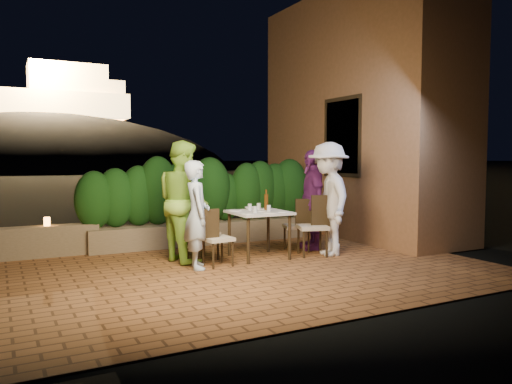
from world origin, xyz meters
TOP-DOWN VIEW (x-y plane):
  - ground at (0.00, 0.00)m, footprint 400.00×400.00m
  - terrace_floor at (0.00, 0.50)m, footprint 7.00×6.00m
  - building_wall at (3.60, 2.00)m, footprint 1.60×5.00m
  - window_pane at (2.82, 1.50)m, footprint 0.08×1.00m
  - window_frame at (2.81, 1.50)m, footprint 0.06×1.15m
  - planter at (0.20, 2.30)m, footprint 4.20×0.55m
  - hedge at (0.20, 2.30)m, footprint 4.00×0.70m
  - parapet at (-2.80, 2.30)m, footprint 2.20×0.30m
  - hill at (2.00, 60.00)m, footprint 52.00×40.00m
  - fortress at (2.00, 60.00)m, footprint 26.00×8.00m
  - dining_table at (0.50, 0.63)m, footprint 0.89×0.89m
  - plate_nw at (0.18, 0.38)m, footprint 0.20×0.20m
  - plate_sw at (0.20, 0.88)m, footprint 0.24×0.24m
  - plate_ne at (0.76, 0.37)m, footprint 0.24×0.24m
  - plate_se at (0.75, 0.84)m, footprint 0.22×0.22m
  - plate_centre at (0.53, 0.64)m, footprint 0.21×0.21m
  - plate_front at (0.55, 0.32)m, footprint 0.24×0.24m
  - glass_nw at (0.36, 0.48)m, footprint 0.06×0.06m
  - glass_sw at (0.43, 0.81)m, footprint 0.06×0.06m
  - glass_ne at (0.62, 0.52)m, footprint 0.06×0.06m
  - glass_se at (0.60, 0.82)m, footprint 0.07×0.07m
  - beer_bottle at (0.67, 0.69)m, footprint 0.07×0.07m
  - bowl at (0.50, 0.92)m, footprint 0.19×0.19m
  - chair_left_front at (-0.32, 0.38)m, footprint 0.43×0.43m
  - chair_left_back at (-0.36, 0.87)m, footprint 0.52×0.52m
  - chair_right_front at (1.36, 0.38)m, footprint 0.58×0.58m
  - chair_right_back at (1.34, 0.83)m, footprint 0.53×0.53m
  - diner_blue at (-0.64, 0.37)m, footprint 0.49×0.64m
  - diner_green at (-0.65, 0.96)m, footprint 0.85×1.02m
  - diner_white at (1.62, 0.30)m, footprint 0.99×1.34m
  - diner_purple at (1.69, 0.88)m, footprint 0.74×1.10m
  - parapet_lamp at (-2.49, 2.30)m, footprint 0.10×0.10m

SIDE VIEW (x-z plane):
  - hill at x=2.00m, z-range -15.00..7.00m
  - terrace_floor at x=0.00m, z-range -0.15..0.00m
  - ground at x=0.00m, z-range -0.02..-0.02m
  - planter at x=0.20m, z-range 0.00..0.40m
  - parapet at x=-2.80m, z-range 0.00..0.50m
  - dining_table at x=0.50m, z-range 0.00..0.75m
  - chair_left_front at x=-0.32m, z-range 0.00..0.85m
  - chair_left_back at x=-0.36m, z-range 0.00..0.88m
  - chair_right_back at x=1.34m, z-range 0.00..0.90m
  - chair_right_front at x=1.36m, z-range 0.00..0.99m
  - parapet_lamp at x=-2.49m, z-range 0.50..0.64m
  - plate_nw at x=0.18m, z-range 0.75..0.76m
  - plate_centre at x=0.53m, z-range 0.75..0.76m
  - plate_se at x=0.75m, z-range 0.75..0.76m
  - plate_ne at x=0.76m, z-range 0.75..0.76m
  - plate_sw at x=0.20m, z-range 0.75..0.76m
  - plate_front at x=0.55m, z-range 0.75..0.76m
  - bowl at x=0.50m, z-range 0.75..0.79m
  - diner_blue at x=-0.64m, z-range 0.00..1.56m
  - glass_nw at x=0.36m, z-range 0.75..0.85m
  - glass_ne at x=0.62m, z-range 0.75..0.85m
  - glass_sw at x=0.43m, z-range 0.75..0.86m
  - glass_se at x=0.60m, z-range 0.75..0.86m
  - diner_purple at x=1.69m, z-range 0.00..1.74m
  - beer_bottle at x=0.67m, z-range 0.75..1.09m
  - diner_white at x=1.62m, z-range 0.00..1.85m
  - diner_green at x=-0.65m, z-range 0.00..1.86m
  - hedge at x=0.20m, z-range 0.40..1.50m
  - window_pane at x=2.82m, z-range 1.30..2.70m
  - window_frame at x=2.81m, z-range 1.23..2.77m
  - building_wall at x=3.60m, z-range 0.00..5.00m
  - fortress at x=2.00m, z-range 6.50..14.50m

